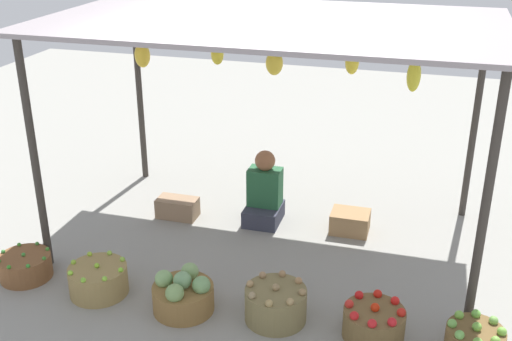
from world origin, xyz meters
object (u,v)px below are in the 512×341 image
Objects in this scene: wooden_crate_stacked_rear at (178,208)px; basket_limes at (98,280)px; basket_green_chilies at (25,266)px; wooden_crate_near_vendor at (350,222)px; vendor_person at (264,195)px; basket_cabbages at (183,294)px; basket_red_tomatoes at (374,323)px; basket_potatoes at (276,304)px.

basket_limes is at bearing -94.17° from wooden_crate_stacked_rear.
basket_green_chilies is 3.14m from wooden_crate_near_vendor.
vendor_person is 1.72m from basket_cabbages.
basket_cabbages is 1.55m from basket_red_tomatoes.
vendor_person is 2.10m from basket_red_tomatoes.
wooden_crate_stacked_rear is at bearing 135.02° from basket_potatoes.
basket_cabbages reaches higher than basket_green_chilies.
basket_potatoes is (0.76, 0.09, -0.00)m from basket_cabbages.
vendor_person is 1.83× the size of wooden_crate_stacked_rear.
basket_green_chilies is 1.69m from wooden_crate_stacked_rear.
wooden_crate_near_vendor is 1.82m from wooden_crate_stacked_rear.
basket_green_chilies is at bearing -179.62° from basket_potatoes.
basket_red_tomatoes is at bearing -50.95° from vendor_person.
basket_red_tomatoes is (0.78, -0.01, -0.01)m from basket_potatoes.
basket_limes is 1.00× the size of basket_potatoes.
basket_limes is 0.79m from basket_cabbages.
vendor_person is 1.56× the size of basket_limes.
basket_limes reaches higher than basket_green_chilies.
wooden_crate_stacked_rear is (0.11, 1.50, -0.02)m from basket_limes.
wooden_crate_stacked_rear is at bearing 146.90° from basket_red_tomatoes.
basket_potatoes is at bearing -102.77° from wooden_crate_near_vendor.
basket_cabbages is at bearing -65.93° from wooden_crate_stacked_rear.
basket_potatoes is at bearing 179.39° from basket_red_tomatoes.
basket_red_tomatoes is at bearing 2.84° from basket_cabbages.
basket_green_chilies is at bearing -137.39° from vendor_person.
basket_red_tomatoes reaches higher than wooden_crate_stacked_rear.
vendor_person is 1.69× the size of basket_green_chilies.
basket_cabbages reaches higher than basket_potatoes.
basket_cabbages is at bearing -97.63° from vendor_person.
basket_cabbages is at bearing -177.16° from basket_red_tomatoes.
vendor_person reaches higher than basket_red_tomatoes.
vendor_person reaches higher than wooden_crate_near_vendor.
basket_limes is at bearing -3.04° from basket_green_chilies.
basket_red_tomatoes is 1.12× the size of wooden_crate_stacked_rear.
vendor_person is 2.03× the size of wooden_crate_near_vendor.
vendor_person is at bearing 58.58° from basket_limes.
basket_red_tomatoes is 1.68m from wooden_crate_near_vendor.
basket_red_tomatoes is (1.32, -1.62, -0.17)m from vendor_person.
basket_potatoes reaches higher than wooden_crate_stacked_rear.
basket_green_chilies reaches higher than wooden_crate_near_vendor.
basket_potatoes is (2.31, 0.02, 0.03)m from basket_green_chilies.
basket_cabbages reaches higher than wooden_crate_near_vendor.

